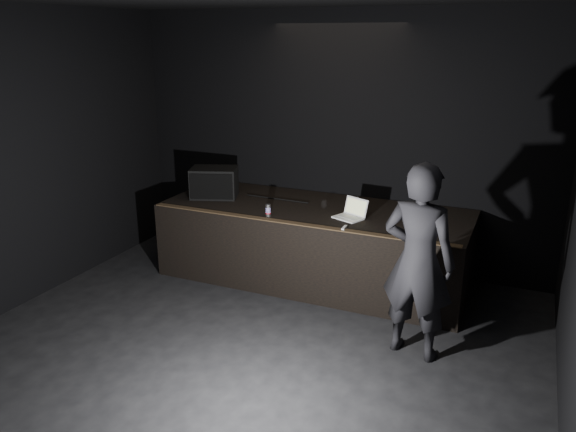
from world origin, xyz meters
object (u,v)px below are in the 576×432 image
Objects in this scene: laptop at (352,213)px; person at (418,262)px; stage_riser at (314,243)px; stage_monitor at (214,183)px; beer_can at (268,210)px.

laptop is 1.54m from person.
stage_riser is 1.97× the size of person.
laptop is (2.03, -0.12, -0.15)m from stage_monitor.
stage_riser is 5.47× the size of stage_monitor.
person is (1.61, -1.34, 0.51)m from stage_riser.
beer_can is 2.15m from person.
laptop reaches higher than stage_riser.
laptop is at bearing -23.81° from stage_monitor.
stage_monitor is (-1.46, -0.09, 0.71)m from stage_riser.
beer_can is (-0.40, -0.58, 0.58)m from stage_riser.
beer_can is at bearing -124.20° from stage_riser.
person is (2.01, -0.76, -0.06)m from beer_can.
laptop is at bearing -38.19° from person.
beer_can is 0.08× the size of person.
person reaches higher than laptop.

